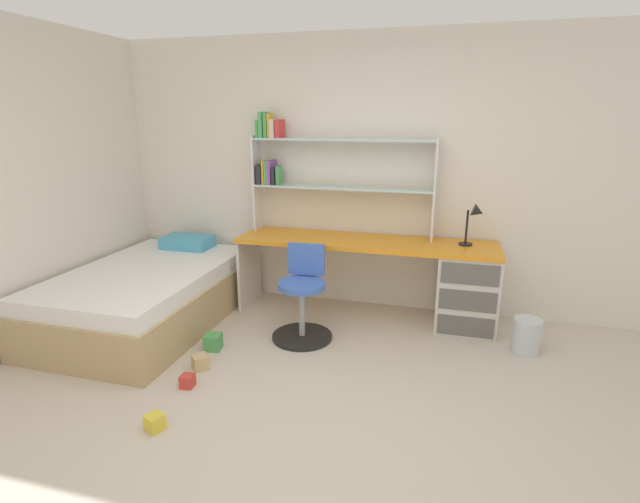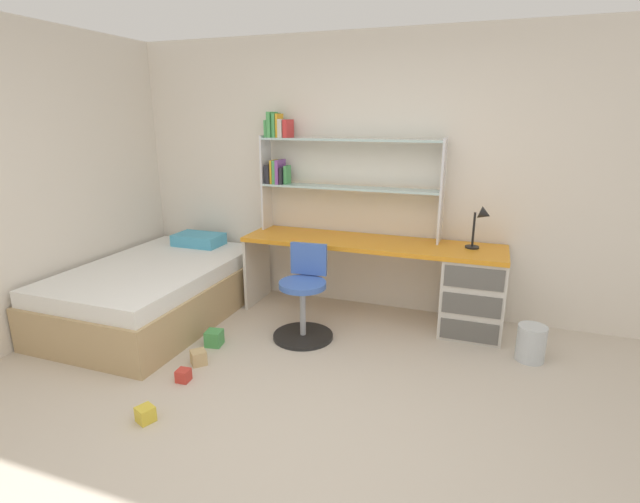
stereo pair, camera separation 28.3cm
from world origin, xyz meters
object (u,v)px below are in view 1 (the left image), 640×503
Objects in this scene: swivel_chair at (303,302)px; bed_platform at (148,295)px; waste_bin at (526,336)px; toy_block_natural_0 at (200,362)px; desk at (436,279)px; desk_lamp at (475,218)px; toy_block_yellow_2 at (155,422)px; toy_block_red_1 at (187,381)px; bookshelf_hutch at (315,164)px; toy_block_green_3 at (213,342)px.

swivel_chair is 1.47m from bed_platform.
waste_bin is at bearing 5.15° from bed_platform.
toy_block_natural_0 is at bearing -36.45° from bed_platform.
toy_block_natural_0 is at bearing -158.57° from waste_bin.
desk is at bearing 152.37° from waste_bin.
desk_lamp is at bearing 35.11° from toy_block_natural_0.
swivel_chair is 1.56m from toy_block_yellow_2.
waste_bin is at bearing 26.71° from toy_block_red_1.
toy_block_red_1 is at bearing -135.78° from desk.
bookshelf_hutch is 17.46× the size of toy_block_yellow_2.
toy_block_natural_0 is (-1.67, -1.34, -0.37)m from desk.
toy_block_green_3 reaches higher than toy_block_red_1.
toy_block_green_3 is at bearing -22.23° from bed_platform.
desk_lamp is 2.70m from toy_block_red_1.
toy_block_red_1 is at bearing -103.85° from bookshelf_hutch.
swivel_chair reaches higher than toy_block_red_1.
waste_bin is (1.94, -0.57, -1.28)m from bookshelf_hutch.
bed_platform is (-1.35, -0.87, -1.16)m from bookshelf_hutch.
waste_bin is 2.56m from toy_block_green_3.
toy_block_natural_0 is (0.88, -0.65, -0.21)m from bed_platform.
toy_block_red_1 is at bearing -139.77° from desk_lamp.
waste_bin is (0.46, -0.43, -0.86)m from desk_lamp.
toy_block_natural_0 is 1.11× the size of toy_block_yellow_2.
toy_block_red_1 is at bearing -80.57° from toy_block_green_3.
bed_platform is at bearing 135.58° from toy_block_red_1.
bookshelf_hutch reaches higher than bed_platform.
swivel_chair is at bearing -173.26° from waste_bin.
bookshelf_hutch is 2.66m from toy_block_yellow_2.
toy_block_green_3 is at bearing -165.62° from waste_bin.
toy_block_natural_0 is at bearing -141.26° from desk.
toy_block_natural_0 is 1.22× the size of toy_block_red_1.
desk is 2.65m from bed_platform.
bookshelf_hutch is at bearing 98.38° from swivel_chair.
bed_platform is 1.30m from toy_block_red_1.
toy_block_natural_0 is at bearing -128.76° from swivel_chair.
desk_lamp is 2.97m from toy_block_yellow_2.
toy_block_green_3 is (-0.09, 0.56, 0.02)m from toy_block_red_1.
toy_block_yellow_2 is at bearing -82.93° from toy_block_red_1.
bed_platform is at bearing 143.55° from toy_block_natural_0.
waste_bin is 2.86m from toy_block_yellow_2.
toy_block_natural_0 is 0.85× the size of toy_block_green_3.
bookshelf_hutch reaches higher than toy_block_green_3.
bed_platform is at bearing -165.66° from desk_lamp.
desk is 2.31m from toy_block_red_1.
desk_lamp reaches higher than toy_block_natural_0.
desk is 8.33× the size of waste_bin.
swivel_chair is at bearing -150.69° from desk.
desk is at bearing 44.22° from toy_block_red_1.
toy_block_red_1 is (0.92, -0.90, -0.22)m from bed_platform.
toy_block_natural_0 is (-0.47, -1.52, -1.36)m from bookshelf_hutch.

